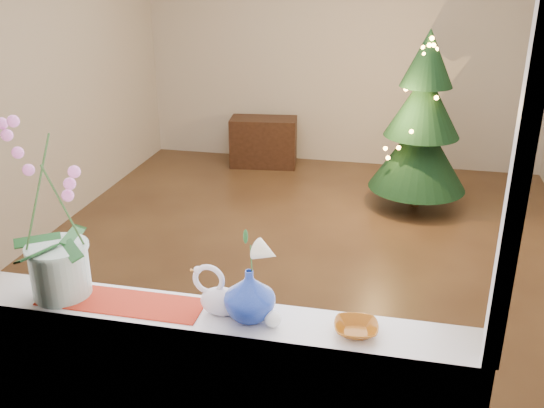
% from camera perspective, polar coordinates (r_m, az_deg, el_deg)
% --- Properties ---
extents(ground, '(5.00, 5.00, 0.00)m').
position_cam_1_polar(ground, '(4.97, 2.91, -4.80)').
color(ground, '#3A2517').
rests_on(ground, ground).
extents(wall_back, '(4.50, 0.10, 2.70)m').
position_cam_1_polar(wall_back, '(6.97, 6.74, 14.63)').
color(wall_back, beige).
rests_on(wall_back, ground).
extents(wall_front, '(4.50, 0.10, 2.70)m').
position_cam_1_polar(wall_front, '(2.20, -7.54, -2.48)').
color(wall_front, beige).
rests_on(wall_front, ground).
extents(wall_left, '(0.10, 5.00, 2.70)m').
position_cam_1_polar(wall_left, '(5.36, -21.71, 10.94)').
color(wall_left, beige).
rests_on(wall_left, ground).
extents(windowsill, '(2.20, 0.26, 0.04)m').
position_cam_1_polar(windowsill, '(2.52, -6.02, -10.58)').
color(windowsill, white).
rests_on(windowsill, window_apron).
extents(window_frame, '(2.22, 0.06, 1.60)m').
position_cam_1_polar(window_frame, '(2.11, -7.74, 6.53)').
color(window_frame, white).
rests_on(window_frame, windowsill).
extents(runner, '(0.70, 0.20, 0.01)m').
position_cam_1_polar(runner, '(2.64, -13.99, -8.94)').
color(runner, maroon).
rests_on(runner, windowsill).
extents(orchid_pot, '(0.31, 0.31, 0.77)m').
position_cam_1_polar(orchid_pot, '(2.61, -20.07, -0.70)').
color(orchid_pot, white).
rests_on(orchid_pot, windowsill).
extents(swan, '(0.26, 0.18, 0.20)m').
position_cam_1_polar(swan, '(2.46, -4.82, -8.19)').
color(swan, silver).
rests_on(swan, windowsill).
extents(blue_vase, '(0.26, 0.26, 0.25)m').
position_cam_1_polar(blue_vase, '(2.41, -2.13, -8.20)').
color(blue_vase, navy).
rests_on(blue_vase, windowsill).
extents(lily, '(0.14, 0.08, 0.18)m').
position_cam_1_polar(lily, '(2.31, -2.21, -3.58)').
color(lily, silver).
rests_on(lily, blue_vase).
extents(paperweight, '(0.09, 0.09, 0.07)m').
position_cam_1_polar(paperweight, '(2.40, 0.07, -10.76)').
color(paperweight, white).
rests_on(paperweight, windowsill).
extents(amber_dish, '(0.16, 0.16, 0.04)m').
position_cam_1_polar(amber_dish, '(2.39, 7.91, -11.59)').
color(amber_dish, '#8C480D').
rests_on(amber_dish, windowsill).
extents(xmas_tree, '(0.94, 0.94, 1.68)m').
position_cam_1_polar(xmas_tree, '(5.83, 13.95, 7.53)').
color(xmas_tree, black).
rests_on(xmas_tree, ground).
extents(side_table, '(0.79, 0.46, 0.56)m').
position_cam_1_polar(side_table, '(7.01, -0.80, 5.86)').
color(side_table, black).
rests_on(side_table, ground).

